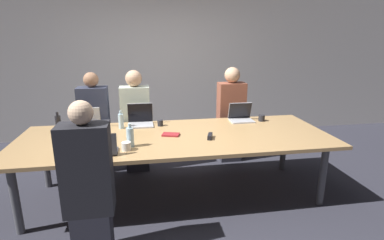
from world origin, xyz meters
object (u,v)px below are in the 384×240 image
bottle_far_midleft (121,121)px  bottle_near_left (130,137)px  cup_far_midleft (160,123)px  bottle_far_left (58,124)px  laptop_far_right (241,116)px  person_far_right (231,116)px  cup_far_right (262,118)px  stapler (210,136)px  laptop_far_left (86,123)px  cup_near_left (126,146)px  person_far_left (95,125)px  person_far_midleft (136,123)px  person_near_left (88,187)px  laptop_far_midleft (140,119)px  laptop_near_left (98,148)px

bottle_far_midleft → bottle_near_left: bearing=-78.9°
cup_far_midleft → bottle_far_left: size_ratio=0.30×
laptop_far_right → bottle_near_left: (-1.45, -0.77, 0.04)m
person_far_right → cup_far_right: person_far_right is taller
bottle_near_left → stapler: (0.88, 0.12, -0.08)m
laptop_far_left → cup_near_left: laptop_far_left is taller
laptop_far_right → bottle_far_left: (-2.31, -0.15, 0.04)m
cup_far_right → person_far_right: bearing=117.0°
person_far_left → bottle_far_midleft: bearing=-51.4°
person_far_midleft → stapler: (0.84, -1.00, 0.09)m
laptop_far_right → stapler: laptop_far_right is taller
person_far_midleft → laptop_far_right: person_far_midleft is taller
person_far_right → cup_near_left: 2.01m
person_near_left → stapler: bearing=-147.1°
laptop_far_midleft → person_far_midleft: bearing=102.1°
person_far_right → laptop_far_left: person_far_right is taller
laptop_far_midleft → person_near_left: 1.53m
person_far_right → laptop_near_left: bearing=-141.1°
laptop_far_left → stapler: 1.57m
cup_far_right → laptop_far_midleft: bearing=176.6°
laptop_far_midleft → bottle_near_left: size_ratio=1.29×
laptop_far_right → laptop_near_left: size_ratio=0.87×
cup_far_midleft → laptop_far_right: 1.10m
person_far_midleft → cup_far_right: size_ratio=16.89×
person_far_midleft → stapler: person_far_midleft is taller
person_far_right → person_near_left: person_far_right is taller
person_far_midleft → stapler: 1.31m
bottle_far_midleft → person_far_left: (-0.40, 0.49, -0.18)m
cup_far_midleft → cup_far_right: 1.37m
bottle_far_midleft → person_far_right: bearing=19.3°
person_far_left → stapler: size_ratio=9.07×
person_far_midleft → bottle_far_midleft: size_ratio=6.36×
laptop_far_midleft → person_far_right: 1.43m
laptop_far_midleft → person_far_left: person_far_left is taller
cup_far_midleft → laptop_far_midleft: bearing=158.7°
person_far_left → laptop_far_left: bearing=-94.9°
laptop_far_midleft → cup_far_midleft: bearing=-21.3°
person_near_left → cup_far_right: bearing=-146.5°
cup_far_right → laptop_far_left: size_ratio=0.25×
person_far_midleft → person_far_right: bearing=4.7°
person_near_left → bottle_near_left: (0.33, 0.66, 0.19)m
laptop_near_left → stapler: laptop_near_left is taller
cup_far_midleft → laptop_far_right: bearing=3.3°
bottle_far_left → laptop_far_left: bearing=23.8°
laptop_far_left → laptop_far_right: bearing=0.6°
cup_far_right → stapler: size_ratio=0.55×
laptop_far_right → laptop_near_left: 1.99m
laptop_far_left → person_near_left: person_near_left is taller
bottle_far_midleft → laptop_near_left: 0.87m
laptop_far_midleft → bottle_far_left: bearing=-169.3°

